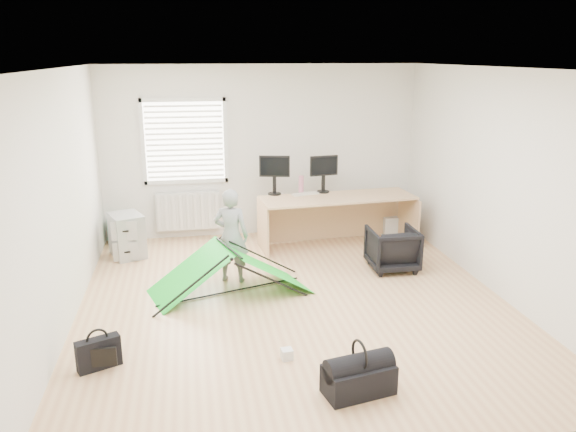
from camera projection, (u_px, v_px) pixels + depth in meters
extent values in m
plane|color=tan|center=(294.00, 301.00, 6.70)|extent=(5.50, 5.50, 0.00)
cube|color=silver|center=(262.00, 151.00, 8.92)|extent=(5.00, 0.02, 2.70)
cube|color=silver|center=(185.00, 141.00, 8.62)|extent=(1.20, 0.06, 1.20)
cube|color=silver|center=(188.00, 211.00, 8.89)|extent=(1.00, 0.12, 0.60)
cube|color=tan|center=(337.00, 222.00, 8.50)|extent=(2.36, 0.91, 0.79)
cube|color=#9A9D9F|center=(127.00, 235.00, 8.12)|extent=(0.58, 0.66, 0.63)
cube|color=black|center=(274.00, 180.00, 8.48)|extent=(0.47, 0.20, 0.44)
cube|color=black|center=(323.00, 179.00, 8.61)|extent=(0.45, 0.15, 0.42)
cube|color=beige|center=(305.00, 194.00, 8.53)|extent=(0.43, 0.24, 0.02)
cylinder|color=#B0627A|center=(301.00, 184.00, 8.58)|extent=(0.09, 0.09, 0.27)
imported|color=black|center=(392.00, 249.00, 7.63)|extent=(0.64, 0.66, 0.59)
imported|color=gray|center=(231.00, 236.00, 7.16)|extent=(0.52, 0.42, 1.23)
cube|color=silver|center=(397.00, 224.00, 9.23)|extent=(0.55, 0.39, 0.31)
cube|color=teal|center=(118.00, 231.00, 8.74)|extent=(0.33, 0.19, 0.37)
cube|color=black|center=(99.00, 353.00, 5.24)|extent=(0.42, 0.27, 0.30)
cube|color=silver|center=(287.00, 354.00, 5.42)|extent=(0.12, 0.12, 0.11)
cube|color=black|center=(359.00, 379.00, 4.86)|extent=(0.65, 0.42, 0.26)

